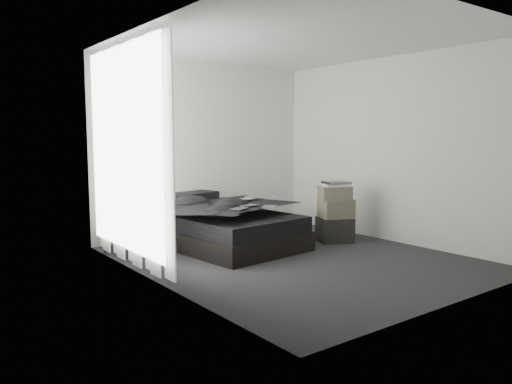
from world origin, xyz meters
TOP-DOWN VIEW (x-y plane):
  - floor at (0.00, 0.00)m, footprint 3.60×4.20m
  - ceiling at (0.00, 0.00)m, footprint 3.60×4.20m
  - wall_back at (0.00, 2.10)m, footprint 3.60×0.01m
  - wall_front at (0.00, -2.10)m, footprint 3.60×0.01m
  - wall_left at (-1.80, 0.00)m, footprint 0.01×4.20m
  - wall_right at (1.80, 0.00)m, footprint 0.01×4.20m
  - window_left at (-1.78, 0.90)m, footprint 0.02×2.00m
  - curtain_left at (-1.73, 0.90)m, footprint 0.06×2.12m
  - bed at (-0.31, 1.02)m, footprint 1.59×1.99m
  - mattress at (-0.31, 1.02)m, footprint 1.53×1.94m
  - duvet at (-0.30, 0.98)m, footprint 1.53×1.72m
  - pillow_lower at (-0.42, 1.73)m, footprint 0.60×0.43m
  - pillow_upper at (-0.36, 1.72)m, footprint 0.59×0.46m
  - laptop at (0.03, 1.10)m, footprint 0.33×0.25m
  - comic_a at (-0.48, 0.50)m, footprint 0.28×0.25m
  - comic_b at (-0.23, 0.66)m, footprint 0.25×0.18m
  - comic_c at (-0.08, 0.41)m, footprint 0.28×0.27m
  - side_stand at (-1.56, 1.66)m, footprint 0.47×0.47m
  - papers at (-1.55, 1.66)m, footprint 0.32×0.30m
  - floor_books at (-1.09, 1.23)m, footprint 0.16×0.22m
  - box_lower at (1.11, 0.42)m, footprint 0.58×0.53m
  - box_mid at (1.12, 0.40)m, footprint 0.53×0.48m
  - box_upper at (1.10, 0.42)m, footprint 0.52×0.49m
  - art_book_white at (1.11, 0.42)m, footprint 0.44×0.41m
  - art_book_snake at (1.12, 0.40)m, footprint 0.41×0.37m

SIDE VIEW (x-z plane):
  - floor at x=0.00m, z-range -0.01..0.01m
  - floor_books at x=-1.09m, z-range 0.00..0.16m
  - bed at x=-0.31m, z-range 0.00..0.25m
  - box_lower at x=1.11m, z-range 0.00..0.35m
  - side_stand at x=-1.56m, z-range 0.00..0.67m
  - mattress at x=-0.31m, z-range 0.25..0.45m
  - box_mid at x=1.12m, z-range 0.35..0.61m
  - pillow_lower at x=-0.42m, z-range 0.45..0.58m
  - duvet at x=-0.30m, z-range 0.45..0.67m
  - pillow_upper at x=-0.36m, z-range 0.58..0.70m
  - comic_a at x=-0.48m, z-range 0.67..0.68m
  - papers at x=-1.55m, z-range 0.67..0.68m
  - comic_b at x=-0.23m, z-range 0.67..0.68m
  - laptop at x=0.03m, z-range 0.67..0.69m
  - comic_c at x=-0.08m, z-range 0.68..0.69m
  - box_upper at x=1.10m, z-range 0.61..0.79m
  - art_book_white at x=1.11m, z-range 0.79..0.83m
  - art_book_snake at x=1.12m, z-range 0.83..0.86m
  - curtain_left at x=-1.73m, z-range 0.04..2.52m
  - wall_back at x=0.00m, z-range 0.00..2.60m
  - wall_front at x=0.00m, z-range 0.00..2.60m
  - wall_left at x=-1.80m, z-range 0.00..2.60m
  - wall_right at x=1.80m, z-range 0.00..2.60m
  - window_left at x=-1.78m, z-range 0.20..2.50m
  - ceiling at x=0.00m, z-range 2.60..2.60m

